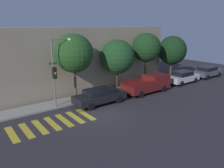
% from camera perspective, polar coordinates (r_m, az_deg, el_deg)
% --- Properties ---
extents(ground_plane, '(60.00, 60.00, 0.00)m').
position_cam_1_polar(ground_plane, '(16.97, -3.52, -8.23)').
color(ground_plane, '#2D2B30').
extents(sidewalk, '(26.00, 1.94, 0.14)m').
position_cam_1_polar(sidewalk, '(20.34, -10.01, -4.20)').
color(sidewalk, gray).
rests_on(sidewalk, ground).
extents(building_row, '(26.00, 6.00, 6.52)m').
position_cam_1_polar(building_row, '(23.48, -15.25, 6.13)').
color(building_row, gray).
rests_on(building_row, ground).
extents(crosswalk, '(5.82, 2.60, 0.00)m').
position_cam_1_polar(crosswalk, '(16.24, -15.31, -9.90)').
color(crosswalk, gold).
rests_on(crosswalk, ground).
extents(traffic_light_pole, '(2.06, 0.56, 5.78)m').
position_cam_1_polar(traffic_light_pole, '(18.08, -14.04, 4.84)').
color(traffic_light_pole, slate).
rests_on(traffic_light_pole, ground).
extents(sedan_near_corner, '(4.65, 1.86, 1.38)m').
position_cam_1_polar(sedan_near_corner, '(19.12, -3.26, -3.12)').
color(sedan_near_corner, black).
rests_on(sedan_near_corner, ground).
extents(pickup_truck, '(5.24, 2.10, 1.72)m').
position_cam_1_polar(pickup_truck, '(22.83, 9.46, 0.08)').
color(pickup_truck, maroon).
rests_on(pickup_truck, ground).
extents(sedan_middle, '(4.31, 1.83, 1.48)m').
position_cam_1_polar(sedan_middle, '(27.23, 17.97, 1.78)').
color(sedan_middle, silver).
rests_on(sedan_middle, ground).
extents(sedan_far_end, '(4.46, 1.87, 1.41)m').
position_cam_1_polar(sedan_far_end, '(31.71, 23.66, 3.01)').
color(sedan_far_end, '#4C5156').
rests_on(sedan_far_end, ground).
extents(tree_near_corner, '(3.41, 3.41, 6.05)m').
position_cam_1_polar(tree_near_corner, '(19.49, -9.91, 7.85)').
color(tree_near_corner, brown).
rests_on(tree_near_corner, ground).
extents(tree_midblock, '(3.44, 3.44, 5.35)m').
position_cam_1_polar(tree_midblock, '(22.17, 1.44, 7.11)').
color(tree_midblock, '#42301E').
rests_on(tree_midblock, ground).
extents(tree_far_end, '(3.19, 3.19, 5.91)m').
position_cam_1_polar(tree_far_end, '(24.78, 8.94, 9.35)').
color(tree_far_end, brown).
rests_on(tree_far_end, ground).
extents(tree_behind_truck, '(3.51, 3.51, 5.47)m').
position_cam_1_polar(tree_behind_truck, '(28.25, 15.43, 8.47)').
color(tree_behind_truck, brown).
rests_on(tree_behind_truck, ground).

